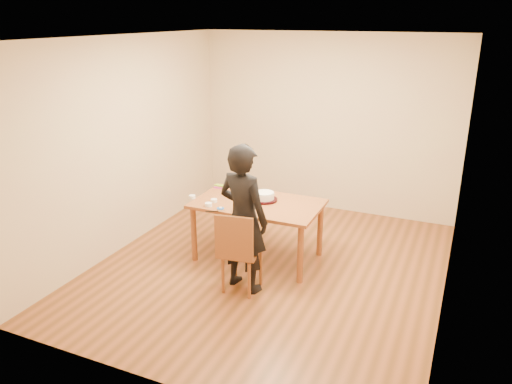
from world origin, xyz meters
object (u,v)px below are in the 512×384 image
at_px(dining_table, 258,204).
at_px(cake_plate, 265,200).
at_px(dining_chair, 242,252).
at_px(cake, 265,196).
at_px(person, 243,219).

distance_m(dining_table, cake_plate, 0.11).
height_order(dining_chair, cake_plate, cake_plate).
bearing_deg(cake_plate, dining_table, -120.92).
height_order(dining_chair, cake, cake).
height_order(dining_table, dining_chair, dining_table).
bearing_deg(dining_chair, dining_table, 92.28).
distance_m(dining_table, person, 0.75).
relative_size(cake_plate, person, 0.19).
relative_size(dining_table, cake, 6.52).
height_order(dining_chair, person, person).
height_order(dining_table, cake_plate, cake_plate).
height_order(cake_plate, cake, cake).
xyz_separation_m(dining_chair, person, (0.00, 0.05, 0.39)).
bearing_deg(person, cake, -70.45).
bearing_deg(dining_chair, cake, 87.65).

